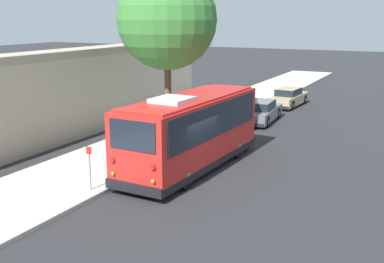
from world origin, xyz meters
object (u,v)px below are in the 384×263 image
(shuttle_bus, at_px, (191,129))
(sign_post_far, at_px, (111,166))
(parked_sedan_gray, at_px, (260,112))
(parked_sedan_tan, at_px, (289,98))
(sign_post_near, at_px, (90,168))
(street_tree, at_px, (168,13))

(shuttle_bus, height_order, sign_post_far, shuttle_bus)
(parked_sedan_gray, distance_m, parked_sedan_tan, 6.05)
(parked_sedan_tan, distance_m, sign_post_near, 20.93)
(parked_sedan_gray, xyz_separation_m, street_tree, (-7.38, 2.33, 5.96))
(parked_sedan_gray, xyz_separation_m, parked_sedan_tan, (6.05, -0.10, -0.00))
(shuttle_bus, relative_size, parked_sedan_tan, 1.86)
(parked_sedan_tan, height_order, sign_post_near, sign_post_near)
(parked_sedan_gray, xyz_separation_m, sign_post_near, (-14.81, 1.51, 0.38))
(sign_post_far, bearing_deg, parked_sedan_gray, -6.37)
(parked_sedan_gray, distance_m, sign_post_far, 13.58)
(parked_sedan_tan, height_order, street_tree, street_tree)
(sign_post_near, bearing_deg, parked_sedan_tan, -4.39)
(shuttle_bus, relative_size, parked_sedan_gray, 1.82)
(shuttle_bus, bearing_deg, sign_post_near, 158.45)
(parked_sedan_gray, bearing_deg, shuttle_bus, 178.59)
(street_tree, distance_m, sign_post_far, 8.52)
(shuttle_bus, relative_size, street_tree, 0.93)
(shuttle_bus, relative_size, sign_post_far, 7.70)
(shuttle_bus, relative_size, sign_post_near, 5.23)
(street_tree, bearing_deg, parked_sedan_tan, -10.23)
(sign_post_near, xyz_separation_m, sign_post_far, (1.32, 0.00, -0.29))
(parked_sedan_tan, bearing_deg, parked_sedan_gray, -177.46)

